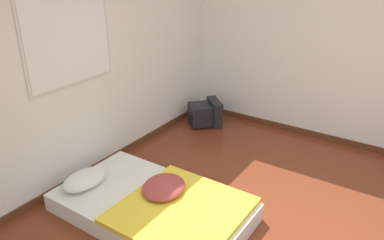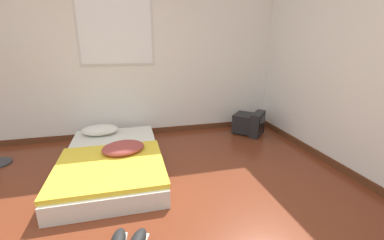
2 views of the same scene
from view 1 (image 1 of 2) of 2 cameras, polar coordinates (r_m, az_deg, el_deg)
wall_back at (r=4.33m, az=-16.60°, el=7.49°), size 7.24×0.08×2.60m
wall_right at (r=5.28m, az=25.45°, el=8.94°), size 0.08×7.41×2.60m
mattress_bed at (r=3.90m, az=-6.02°, el=-12.78°), size 1.16×1.95×0.33m
crt_tv at (r=5.81m, az=2.17°, el=1.02°), size 0.61×0.61×0.39m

